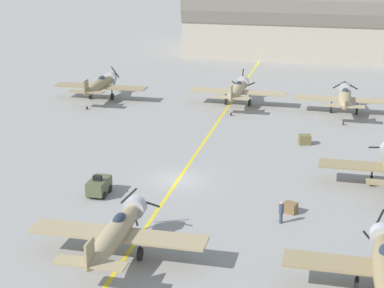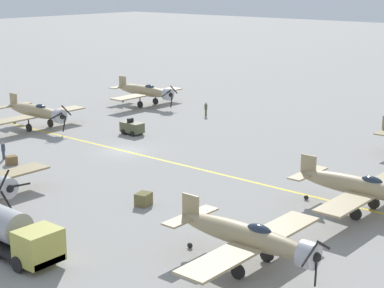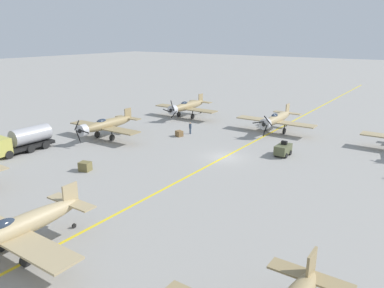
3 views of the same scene
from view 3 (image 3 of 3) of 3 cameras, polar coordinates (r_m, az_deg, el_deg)
name	(u,v)px [view 3 (image 3 of 3)]	position (r m, az deg, el deg)	size (l,w,h in m)	color
ground_plane	(224,157)	(45.33, 4.96, -2.01)	(400.00, 400.00, 0.00)	gray
taxiway_stripe	(224,157)	(45.33, 4.96, -2.00)	(0.30, 160.00, 0.01)	yellow
airplane_near_center	(276,119)	(57.57, 12.71, 3.73)	(12.00, 9.98, 3.65)	tan
airplane_near_right	(187,106)	(66.14, -0.82, 5.76)	(12.00, 9.98, 3.73)	#958158
airplane_far_center	(15,229)	(27.73, -25.36, -11.62)	(12.00, 9.98, 3.80)	tan
airplane_mid_right	(106,125)	(54.00, -13.01, 2.87)	(12.00, 9.98, 3.65)	#917D54
fuel_tanker	(21,140)	(51.34, -24.57, 0.50)	(2.67, 8.00, 2.98)	black
tow_tractor	(283,149)	(46.86, 13.71, -0.79)	(1.57, 2.60, 1.79)	#515638
ground_crew_walking	(190,128)	(55.41, -0.27, 2.51)	(0.38, 0.38, 1.73)	#334256
supply_crate_by_tanker	(85,166)	(42.25, -15.97, -3.30)	(1.19, 0.99, 0.99)	brown
supply_crate_mid_lane	(179,134)	(54.23, -1.96, 1.61)	(0.99, 0.82, 0.82)	brown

